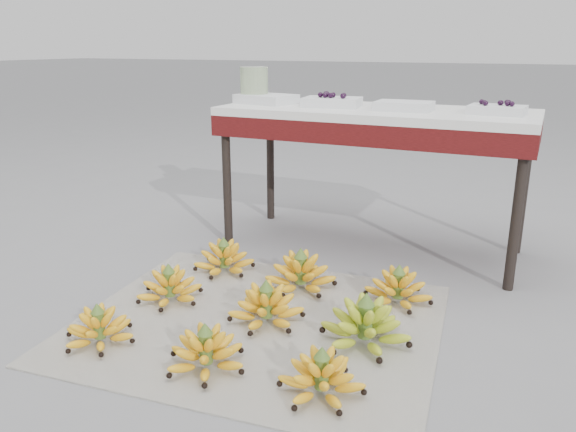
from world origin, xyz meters
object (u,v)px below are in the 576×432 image
at_px(bunch_mid_center, 266,307).
at_px(bunch_mid_right, 365,326).
at_px(tray_left, 332,102).
at_px(tray_far_right, 497,109).
at_px(bunch_front_center, 206,352).
at_px(bunch_mid_left, 170,288).
at_px(tray_right, 404,106).
at_px(bunch_front_left, 99,329).
at_px(bunch_back_center, 301,274).
at_px(tray_far_left, 266,99).
at_px(bunch_back_left, 224,259).
at_px(vendor_table, 375,125).
at_px(glass_jar, 254,85).
at_px(newspaper_mat, 258,322).
at_px(bunch_front_right, 321,377).
at_px(bunch_back_right, 398,289).

xyz_separation_m(bunch_mid_center, bunch_mid_right, (0.36, 0.00, 0.01)).
bearing_deg(bunch_mid_right, tray_left, 120.93).
xyz_separation_m(tray_left, tray_far_right, (0.73, 0.01, -0.00)).
relative_size(bunch_front_center, tray_far_right, 1.20).
xyz_separation_m(bunch_mid_left, tray_right, (0.66, 0.87, 0.63)).
bearing_deg(bunch_front_left, tray_right, 71.74).
distance_m(bunch_back_center, tray_far_left, 0.96).
bearing_deg(bunch_back_left, bunch_front_center, -77.89).
height_order(bunch_front_left, tray_left, tray_left).
distance_m(vendor_table, glass_jar, 0.64).
bearing_deg(bunch_mid_right, tray_right, 101.22).
relative_size(bunch_mid_right, bunch_back_center, 0.91).
distance_m(newspaper_mat, tray_far_left, 1.21).
height_order(newspaper_mat, bunch_front_left, bunch_front_left).
xyz_separation_m(newspaper_mat, glass_jar, (-0.49, 0.91, 0.76)).
bearing_deg(glass_jar, bunch_back_left, -75.97).
distance_m(bunch_mid_center, tray_far_right, 1.26).
relative_size(bunch_mid_left, tray_far_right, 1.39).
bearing_deg(newspaper_mat, tray_left, 94.87).
bearing_deg(newspaper_mat, bunch_mid_left, 178.01).
xyz_separation_m(bunch_mid_right, tray_right, (-0.12, 0.87, 0.62)).
distance_m(bunch_mid_left, bunch_mid_right, 0.78).
distance_m(bunch_front_left, bunch_front_right, 0.77).
relative_size(bunch_front_center, bunch_mid_right, 0.90).
xyz_separation_m(tray_far_left, tray_right, (0.69, -0.02, -0.00)).
xyz_separation_m(bunch_front_right, bunch_mid_left, (-0.75, 0.32, 0.00)).
height_order(bunch_back_right, tray_right, tray_right).
distance_m(newspaper_mat, bunch_back_center, 0.34).
height_order(bunch_front_left, tray_far_left, tray_far_left).
distance_m(bunch_front_left, bunch_front_center, 0.40).
relative_size(bunch_front_right, bunch_mid_right, 0.89).
xyz_separation_m(bunch_front_center, tray_far_right, (0.65, 1.24, 0.64)).
bearing_deg(bunch_mid_center, tray_far_left, 96.64).
bearing_deg(bunch_back_center, bunch_mid_center, -103.81).
relative_size(bunch_front_left, bunch_back_center, 0.78).
distance_m(bunch_back_center, glass_jar, 1.04).
height_order(bunch_front_center, tray_right, tray_right).
xyz_separation_m(bunch_back_center, tray_far_left, (-0.44, 0.57, 0.63)).
height_order(bunch_front_right, bunch_back_center, bunch_back_center).
bearing_deg(bunch_front_left, bunch_back_center, 68.18).
bearing_deg(bunch_back_center, bunch_back_left, 161.44).
xyz_separation_m(bunch_front_left, glass_jar, (-0.09, 1.26, 0.71)).
height_order(bunch_mid_left, glass_jar, glass_jar).
bearing_deg(bunch_front_center, bunch_mid_right, 49.33).
bearing_deg(bunch_back_center, tray_left, 84.42).
xyz_separation_m(bunch_front_right, tray_left, (-0.44, 1.20, 0.64)).
bearing_deg(bunch_back_right, bunch_front_left, -128.43).
xyz_separation_m(newspaper_mat, tray_left, (-0.08, 0.90, 0.69)).
height_order(bunch_mid_left, tray_left, tray_left).
xyz_separation_m(bunch_front_right, bunch_back_right, (0.05, 0.67, 0.00)).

